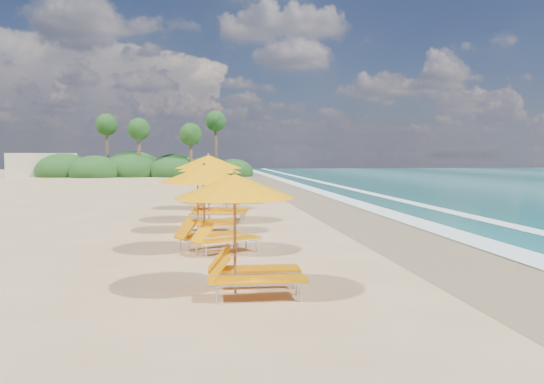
{
  "coord_description": "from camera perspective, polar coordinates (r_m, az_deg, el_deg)",
  "views": [
    {
      "loc": [
        -2.48,
        -19.24,
        2.56
      ],
      "look_at": [
        0.0,
        0.0,
        1.2
      ],
      "focal_mm": 34.83,
      "sensor_mm": 36.0,
      "label": 1
    }
  ],
  "objects": [
    {
      "name": "station_1",
      "position": [
        13.96,
        -6.68,
        -1.09
      ],
      "size": [
        3.16,
        3.16,
        2.37
      ],
      "rotation": [
        0.0,
        0.0,
        0.5
      ],
      "color": "olive",
      "rests_on": "ground"
    },
    {
      "name": "station_5",
      "position": [
        27.98,
        -5.06,
        1.14
      ],
      "size": [
        2.48,
        2.36,
        2.08
      ],
      "rotation": [
        0.0,
        0.0,
        -0.17
      ],
      "color": "olive",
      "rests_on": "ground"
    },
    {
      "name": "surf_foam",
      "position": [
        21.47,
        18.05,
        -2.97
      ],
      "size": [
        4.0,
        160.0,
        0.01
      ],
      "color": "white",
      "rests_on": "ground"
    },
    {
      "name": "station_2",
      "position": [
        17.55,
        -7.48,
        -0.42
      ],
      "size": [
        2.4,
        2.23,
        2.17
      ],
      "rotation": [
        0.0,
        0.0,
        -0.05
      ],
      "color": "olive",
      "rests_on": "ground"
    },
    {
      "name": "station_0",
      "position": [
        9.71,
        -3.0,
        -3.57
      ],
      "size": [
        2.48,
        2.29,
        2.28
      ],
      "rotation": [
        0.0,
        0.0,
        -0.02
      ],
      "color": "olive",
      "rests_on": "ground"
    },
    {
      "name": "wet_sand",
      "position": [
        20.46,
        11.2,
        -3.24
      ],
      "size": [
        4.0,
        160.0,
        0.01
      ],
      "primitive_type": "cube",
      "color": "#8A7352",
      "rests_on": "ground"
    },
    {
      "name": "station_3",
      "position": [
        20.28,
        -6.28,
        0.92
      ],
      "size": [
        3.1,
        2.94,
        2.63
      ],
      "rotation": [
        0.0,
        0.0,
        -0.15
      ],
      "color": "olive",
      "rests_on": "ground"
    },
    {
      "name": "station_4",
      "position": [
        25.05,
        -7.2,
        1.09
      ],
      "size": [
        2.95,
        2.88,
        2.32
      ],
      "rotation": [
        0.0,
        0.0,
        -0.32
      ],
      "color": "olive",
      "rests_on": "ground"
    },
    {
      "name": "ground",
      "position": [
        19.57,
        0.0,
        -3.51
      ],
      "size": [
        160.0,
        160.0,
        0.0
      ],
      "primitive_type": "plane",
      "color": "tan",
      "rests_on": "ground"
    },
    {
      "name": "beach_building",
      "position": [
        70.03,
        -23.55,
        2.72
      ],
      "size": [
        7.0,
        5.0,
        2.8
      ],
      "primitive_type": "cube",
      "color": "beige",
      "rests_on": "ground"
    },
    {
      "name": "treeline",
      "position": [
        65.2,
        -13.92,
        2.51
      ],
      "size": [
        25.8,
        8.8,
        9.74
      ],
      "color": "#163D14",
      "rests_on": "ground"
    }
  ]
}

